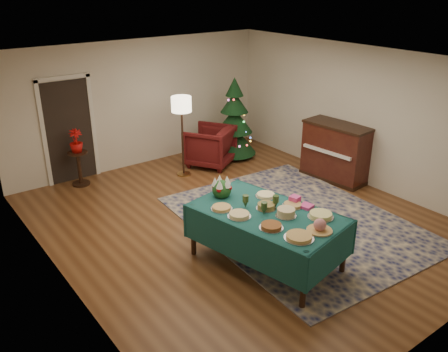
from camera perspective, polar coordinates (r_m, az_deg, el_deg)
room_shell at (r=7.61m, az=2.23°, el=3.48°), size 7.00×7.00×7.00m
doorway at (r=9.90m, az=-18.18°, el=5.46°), size 1.08×0.04×2.16m
rug at (r=8.23m, az=8.65°, el=-5.42°), size 3.47×4.40×0.02m
buffet_table at (r=6.76m, az=5.19°, el=-5.61°), size 1.66×2.34×0.83m
platter_0 at (r=6.09m, az=9.01°, el=-7.24°), size 0.39×0.39×0.05m
platter_1 at (r=6.27m, az=11.45°, el=-5.96°), size 0.34×0.34×0.18m
platter_2 at (r=6.64m, az=11.55°, el=-4.65°), size 0.36×0.36×0.07m
platter_3 at (r=6.28m, az=5.71°, el=-6.05°), size 0.32×0.32×0.06m
platter_4 at (r=6.59m, az=7.47°, el=-4.39°), size 0.29×0.29×0.11m
platter_5 at (r=6.88m, az=8.26°, el=-3.48°), size 0.30×0.30×0.05m
platter_6 at (r=6.53m, az=1.85°, el=-4.71°), size 0.33×0.33×0.06m
platter_7 at (r=6.76m, az=5.09°, el=-3.66°), size 0.29×0.29×0.08m
platter_8 at (r=7.13m, az=5.04°, el=-2.32°), size 0.31×0.31×0.05m
platter_9 at (r=6.73m, az=-0.30°, el=-3.85°), size 0.31×0.31×0.05m
goblet_0 at (r=6.75m, az=2.60°, el=-3.04°), size 0.09×0.09×0.19m
goblet_1 at (r=6.77m, az=6.23°, el=-3.05°), size 0.09×0.09×0.19m
goblet_2 at (r=6.57m, az=4.85°, el=-3.88°), size 0.09×0.09×0.19m
napkin_stack at (r=6.88m, az=9.89°, el=-3.60°), size 0.20×0.20×0.04m
gift_box at (r=6.97m, az=8.52°, el=-2.83°), size 0.16×0.16×0.11m
centerpiece at (r=7.06m, az=-0.28°, el=-1.39°), size 0.30×0.30×0.34m
armchair at (r=10.40m, az=-1.73°, el=3.85°), size 1.25×1.23×0.96m
floor_lamp at (r=9.60m, az=-5.14°, el=8.02°), size 0.41×0.41×1.68m
side_table at (r=9.85m, az=-16.99°, el=0.82°), size 0.39×0.39×0.69m
potted_plant at (r=9.69m, az=-17.32°, el=3.48°), size 0.26×0.46×0.26m
christmas_tree at (r=10.79m, az=1.24°, el=6.53°), size 1.06×1.06×1.84m
piano at (r=9.88m, az=13.27°, el=2.78°), size 0.75×1.41×1.18m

